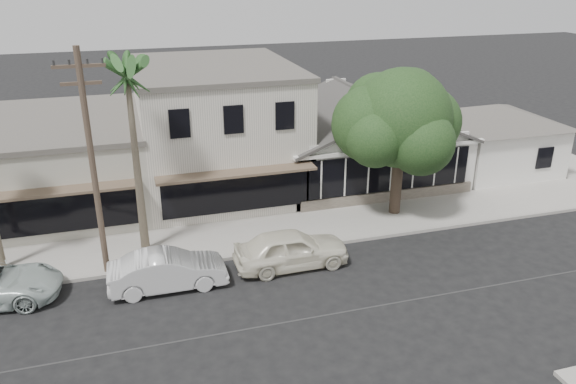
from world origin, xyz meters
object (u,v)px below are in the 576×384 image
object	(u,v)px
car_0	(291,249)
utility_pole	(92,162)
car_1	(168,271)
shade_tree	(398,120)

from	to	relation	value
car_0	utility_pole	bearing A→B (deg)	77.78
utility_pole	car_1	size ratio (longest dim) A/B	2.01
utility_pole	car_0	size ratio (longest dim) A/B	1.92
car_1	car_0	bearing A→B (deg)	-87.27
utility_pole	car_1	distance (m)	4.95
car_0	car_1	size ratio (longest dim) A/B	1.05
car_0	shade_tree	bearing A→B (deg)	-60.78
utility_pole	shade_tree	bearing A→B (deg)	8.95
utility_pole	car_1	bearing A→B (deg)	-36.97
shade_tree	car_0	bearing A→B (deg)	-150.14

